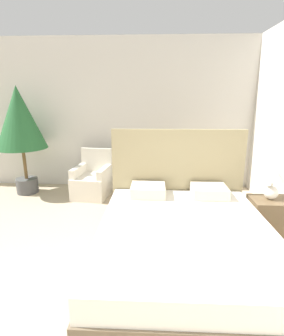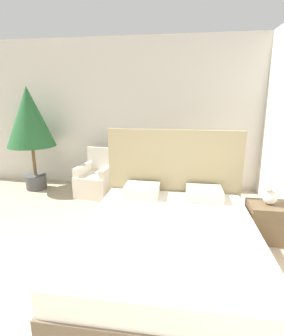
{
  "view_description": "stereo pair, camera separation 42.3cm",
  "coord_description": "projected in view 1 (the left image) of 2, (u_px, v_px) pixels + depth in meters",
  "views": [
    {
      "loc": [
        0.54,
        -1.1,
        1.79
      ],
      "look_at": [
        0.35,
        2.98,
        0.69
      ],
      "focal_mm": 28.0,
      "sensor_mm": 36.0,
      "label": 1
    },
    {
      "loc": [
        0.96,
        -1.06,
        1.79
      ],
      "look_at": [
        0.35,
        2.98,
        0.69
      ],
      "focal_mm": 28.0,
      "sensor_mm": 36.0,
      "label": 2
    }
  ],
  "objects": [
    {
      "name": "armchair_near_window_right",
      "position": [
        138.0,
        183.0,
        4.84
      ],
      "size": [
        0.66,
        0.75,
        0.85
      ],
      "rotation": [
        0.0,
        0.0,
        0.09
      ],
      "color": "silver",
      "rests_on": "ground_plane"
    },
    {
      "name": "nightstand",
      "position": [
        270.0,
        216.0,
        3.54
      ],
      "size": [
        0.54,
        0.42,
        0.48
      ],
      "color": "brown",
      "rests_on": "ground_plane"
    },
    {
      "name": "armchair_near_window_left",
      "position": [
        92.0,
        182.0,
        4.88
      ],
      "size": [
        0.68,
        0.76,
        0.85
      ],
      "rotation": [
        0.0,
        0.0,
        -0.12
      ],
      "color": "silver",
      "rests_on": "ground_plane"
    },
    {
      "name": "potted_palm",
      "position": [
        20.0,
        121.0,
        4.75
      ],
      "size": [
        0.9,
        0.9,
        2.0
      ],
      "color": "#4C4C4C",
      "rests_on": "ground_plane"
    },
    {
      "name": "bed",
      "position": [
        183.0,
        240.0,
        2.84
      ],
      "size": [
        1.84,
        2.22,
        1.37
      ],
      "color": "brown",
      "rests_on": "ground_plane"
    },
    {
      "name": "wall_back",
      "position": [
        127.0,
        115.0,
        5.19
      ],
      "size": [
        10.0,
        0.06,
        2.9
      ],
      "color": "silver",
      "rests_on": "ground_plane"
    },
    {
      "name": "table_lamp",
      "position": [
        273.0,
        179.0,
        3.43
      ],
      "size": [
        0.28,
        0.28,
        0.45
      ],
      "color": "white",
      "rests_on": "nightstand"
    }
  ]
}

